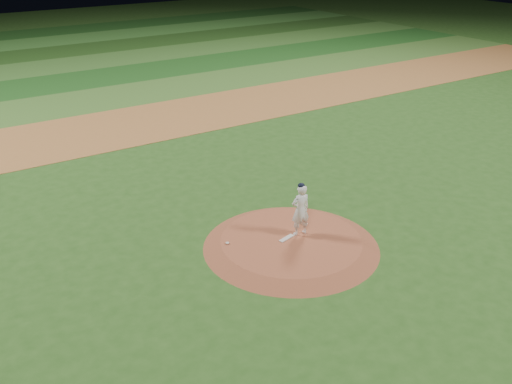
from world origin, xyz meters
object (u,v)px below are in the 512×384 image
pitcher_on_mound (300,210)px  pitching_rubber (287,238)px  pitchers_mound (291,243)px  rosin_bag (227,243)px

pitcher_on_mound → pitching_rubber: bearing=-179.3°
pitchers_mound → rosin_bag: rosin_bag is taller
pitchers_mound → pitcher_on_mound: 1.09m
pitching_rubber → pitchers_mound: bearing=-72.1°
rosin_bag → pitcher_on_mound: pitcher_on_mound is taller
pitchers_mound → rosin_bag: (-1.80, 0.86, 0.16)m
rosin_bag → pitchers_mound: bearing=-25.5°
pitchers_mound → pitcher_on_mound: (0.43, 0.13, 0.99)m
pitching_rubber → pitcher_on_mound: 0.99m
rosin_bag → pitcher_on_mound: size_ratio=0.07×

